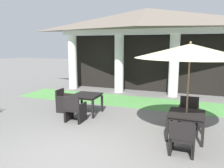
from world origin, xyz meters
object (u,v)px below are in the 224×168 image
(patio_chair_near_foreground_west, at_px, (65,101))
(patio_umbrella_mid_left, at_px, (190,52))
(patio_table_near_foreground, at_px, (87,97))
(patio_chair_near_foreground_south, at_px, (75,110))
(patio_chair_mid_left_north, at_px, (188,113))
(patio_table_mid_left, at_px, (186,116))
(patio_chair_mid_left_south, at_px, (182,138))

(patio_chair_near_foreground_west, bearing_deg, patio_umbrella_mid_left, 75.93)
(patio_table_near_foreground, height_order, patio_umbrella_mid_left, patio_umbrella_mid_left)
(patio_chair_near_foreground_west, bearing_deg, patio_chair_near_foreground_south, 44.92)
(patio_chair_mid_left_north, bearing_deg, patio_chair_near_foreground_south, 16.04)
(patio_chair_near_foreground_south, xyz_separation_m, patio_table_mid_left, (3.48, -0.06, 0.21))
(patio_table_mid_left, distance_m, patio_chair_mid_left_north, 1.03)
(patio_table_near_foreground, height_order, patio_chair_near_foreground_west, patio_chair_near_foreground_west)
(patio_chair_near_foreground_west, distance_m, patio_table_mid_left, 4.53)
(patio_chair_mid_left_north, bearing_deg, patio_table_near_foreground, 1.35)
(patio_chair_mid_left_north, relative_size, patio_chair_mid_left_south, 1.08)
(patio_table_near_foreground, height_order, patio_chair_mid_left_south, patio_chair_mid_left_south)
(patio_table_near_foreground, bearing_deg, patio_chair_near_foreground_south, -88.03)
(patio_table_near_foreground, bearing_deg, patio_table_mid_left, -15.60)
(patio_umbrella_mid_left, distance_m, patio_chair_mid_left_south, 2.19)
(patio_table_mid_left, height_order, patio_umbrella_mid_left, patio_umbrella_mid_left)
(patio_table_mid_left, distance_m, patio_umbrella_mid_left, 1.72)
(patio_table_near_foreground, xyz_separation_m, patio_umbrella_mid_left, (3.51, -0.98, 1.70))
(patio_chair_mid_left_south, bearing_deg, patio_chair_near_foreground_south, 163.94)
(patio_table_near_foreground, height_order, patio_chair_mid_left_north, patio_chair_mid_left_north)
(patio_umbrella_mid_left, bearing_deg, patio_chair_near_foreground_south, 178.98)
(patio_table_near_foreground, xyz_separation_m, patio_chair_near_foreground_south, (0.03, -0.92, -0.22))
(patio_chair_near_foreground_west, xyz_separation_m, patio_chair_mid_left_south, (4.41, -1.95, -0.01))
(patio_umbrella_mid_left, height_order, patio_chair_mid_left_north, patio_umbrella_mid_left)
(patio_chair_near_foreground_south, xyz_separation_m, patio_chair_mid_left_south, (3.46, -1.06, -0.02))
(patio_table_mid_left, bearing_deg, patio_table_near_foreground, 164.40)
(patio_chair_near_foreground_south, xyz_separation_m, patio_chair_mid_left_north, (3.50, 0.94, -0.00))
(patio_umbrella_mid_left, height_order, patio_chair_mid_left_south, patio_umbrella_mid_left)
(patio_chair_near_foreground_west, height_order, patio_chair_near_foreground_south, patio_chair_near_foreground_south)
(patio_chair_mid_left_north, height_order, patio_chair_mid_left_south, patio_chair_mid_left_north)
(patio_chair_near_foreground_west, bearing_deg, patio_table_mid_left, 75.93)
(patio_table_near_foreground, relative_size, patio_chair_mid_left_south, 1.15)
(patio_table_mid_left, height_order, patio_chair_mid_left_south, patio_chair_mid_left_south)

